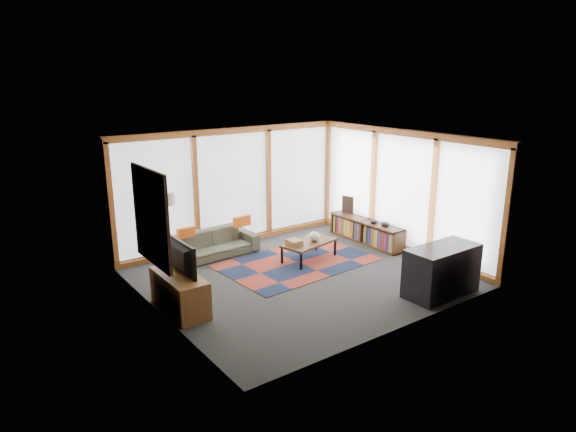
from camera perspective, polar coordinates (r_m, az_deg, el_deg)
ground at (r=9.78m, az=1.38°, el=-6.73°), size 5.50×5.50×0.00m
room_envelope at (r=10.03m, az=1.75°, el=3.08°), size 5.52×5.02×2.62m
rug at (r=10.46m, az=1.03°, el=-5.17°), size 3.14×2.12×0.01m
sofa at (r=10.84m, az=-8.21°, el=-3.08°), size 1.90×0.82×0.54m
pillow_left at (r=10.45m, az=-11.28°, el=-1.80°), size 0.37×0.12×0.20m
pillow_right at (r=11.03m, az=-5.15°, el=-0.57°), size 0.42×0.18×0.22m
floor_lamp at (r=10.59m, az=-13.22°, el=-1.20°), size 0.37×0.37×1.46m
coffee_table at (r=10.56m, az=2.36°, el=-3.88°), size 1.27×0.82×0.39m
book_stack at (r=10.30m, az=0.69°, el=-2.93°), size 0.26×0.32×0.10m
vase at (r=10.52m, az=2.93°, el=-2.27°), size 0.25×0.25×0.20m
bookshelf at (r=11.74m, az=8.66°, el=-1.72°), size 0.37×2.04×0.51m
bowl_a at (r=11.31m, az=10.76°, el=-0.86°), size 0.21×0.21×0.10m
bowl_b at (r=11.48m, az=9.53°, el=-0.59°), size 0.19×0.19×0.09m
shelf_picture at (r=12.20m, az=6.66°, el=1.27°), size 0.11×0.31×0.41m
tv_console at (r=8.53m, az=-11.94°, el=-8.34°), size 0.52×1.24×0.62m
television at (r=8.35m, az=-12.28°, el=-4.60°), size 0.12×0.93×0.54m
bar_counter at (r=9.29m, az=16.71°, el=-5.83°), size 1.36×0.64×0.86m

